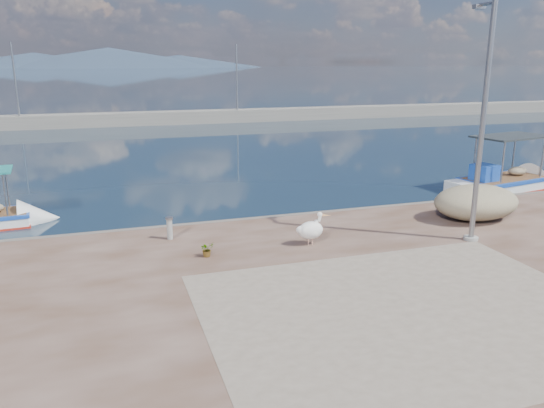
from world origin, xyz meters
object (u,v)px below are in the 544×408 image
at_px(bollard_near, 170,227).
at_px(lamp_post, 481,133).
at_px(pelican, 311,230).
at_px(boat_right, 504,185).

bearing_deg(bollard_near, lamp_post, -18.11).
bearing_deg(bollard_near, pelican, -24.51).
relative_size(pelican, lamp_post, 0.15).
distance_m(lamp_post, bollard_near, 9.76).
height_order(pelican, bollard_near, pelican).
bearing_deg(boat_right, lamp_post, -147.36).
height_order(boat_right, pelican, boat_right).
height_order(boat_right, lamp_post, lamp_post).
bearing_deg(pelican, boat_right, 30.75).
relative_size(boat_right, lamp_post, 0.92).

